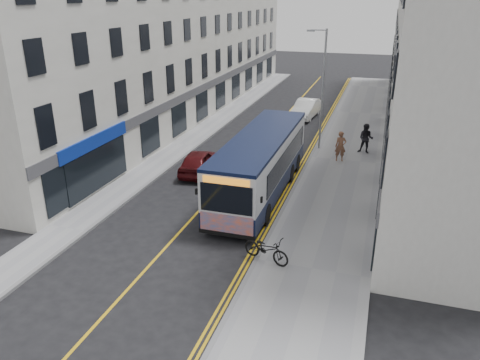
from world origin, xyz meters
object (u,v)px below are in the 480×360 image
Objects in this scene: city_bus at (261,162)px; pedestrian_near at (341,146)px; bicycle at (266,249)px; car_white at (306,109)px; pedestrian_far at (366,139)px; streetlamp at (322,86)px; car_maroon at (199,161)px.

city_bus is 5.90× the size of pedestrian_near.
bicycle is 0.44× the size of car_white.
pedestrian_far is 0.42× the size of car_white.
pedestrian_near is at bearing -52.06° from streetlamp.
city_bus is at bearing -112.94° from pedestrian_far.
streetlamp is 15.67m from bicycle.
car_maroon is (-6.40, 8.66, 0.04)m from bicycle.
bicycle is at bearing -73.08° from city_bus.
pedestrian_near is 0.96× the size of pedestrian_far.
streetlamp is 9.62m from car_white.
pedestrian_far is (3.15, -0.12, -3.27)m from streetlamp.
pedestrian_far is at bearing -52.51° from car_white.
city_bus reaches higher than bicycle.
pedestrian_near is (3.52, 6.32, -0.71)m from city_bus.
car_white is at bearing 129.97° from pedestrian_far.
streetlamp reaches higher than car_maroon.
car_white is (-2.37, 8.60, -3.61)m from streetlamp.
bicycle is 1.08× the size of pedestrian_near.
streetlamp is 0.71× the size of city_bus.
pedestrian_near is at bearing -157.13° from car_maroon.
bicycle is 23.96m from car_white.
bicycle is 15.39m from pedestrian_far.
car_maroon is (-9.32, -6.45, -0.41)m from pedestrian_far.
pedestrian_far is at bearing 44.45° from pedestrian_near.
pedestrian_far is at bearing 59.44° from city_bus.
streetlamp is at bearing 116.95° from pedestrian_near.
streetlamp is 4.20× the size of pedestrian_near.
city_bus is 4.90m from car_maroon.
pedestrian_far reaches higher than car_white.
car_maroon is (-3.80, -15.16, -0.07)m from car_white.
city_bus is at bearing -101.99° from streetlamp.
bicycle is at bearing -89.13° from streetlamp.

